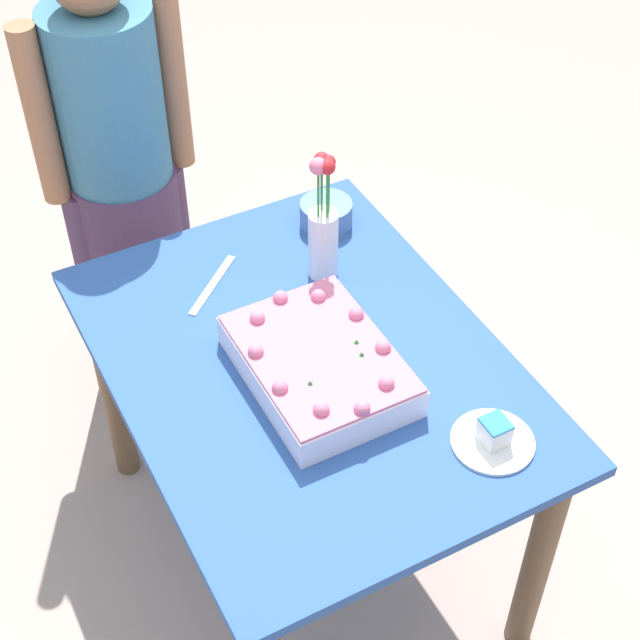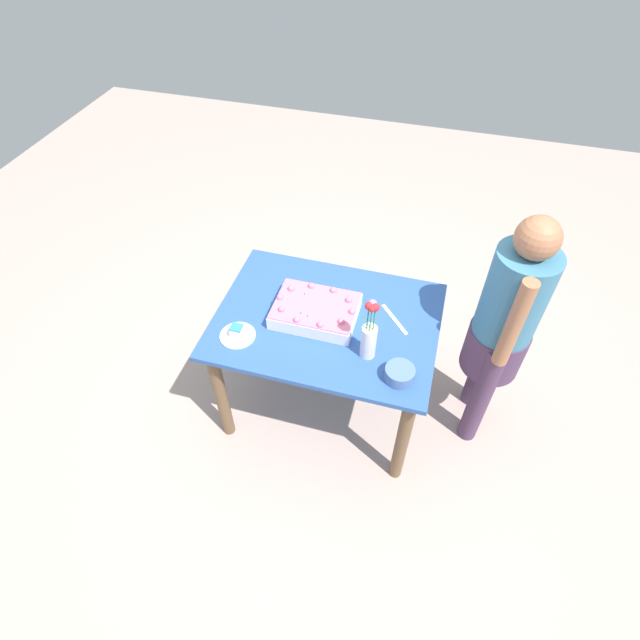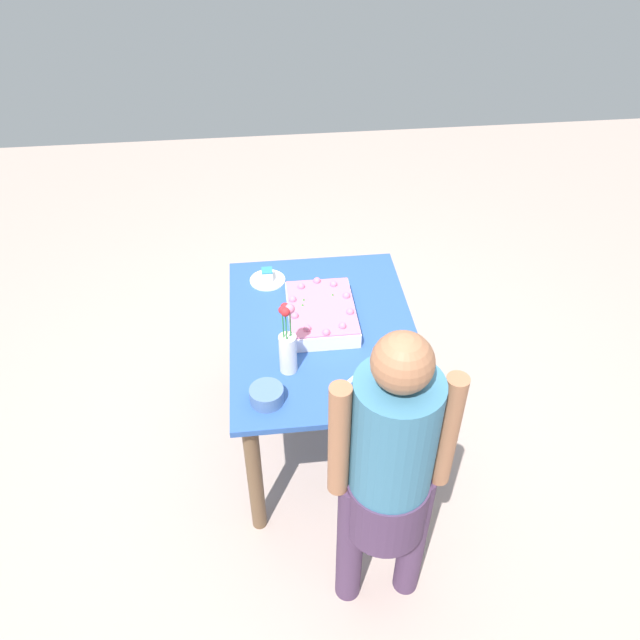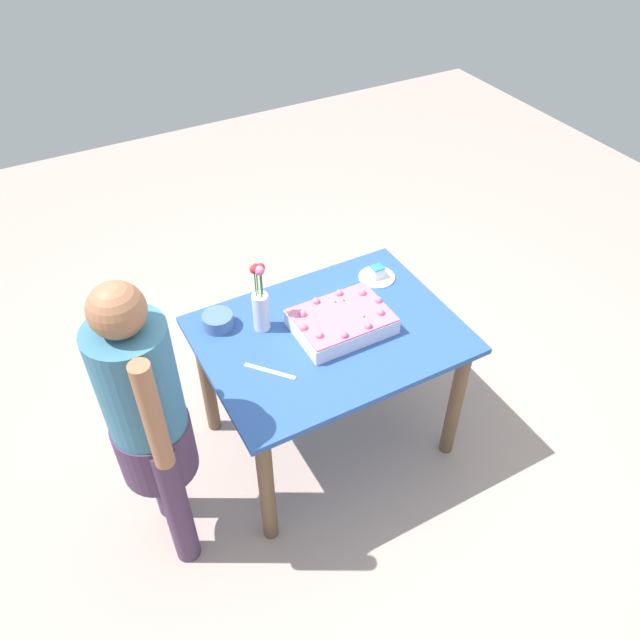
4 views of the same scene
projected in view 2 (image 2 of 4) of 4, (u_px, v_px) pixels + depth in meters
ground_plane at (326, 401)px, 3.21m from camera, size 8.00×8.00×0.00m
dining_table at (327, 336)px, 2.75m from camera, size 1.18×0.88×0.78m
sheet_cake at (315, 311)px, 2.62m from camera, size 0.44×0.32×0.11m
serving_plate_with_slice at (237, 333)px, 2.55m from camera, size 0.18×0.18×0.07m
cake_knife at (394, 319)px, 2.64m from camera, size 0.17×0.19×0.00m
flower_vase at (369, 336)px, 2.38m from camera, size 0.08×0.08×0.36m
fruit_bowl at (400, 374)px, 2.35m from camera, size 0.14×0.14×0.07m
person_standing at (504, 323)px, 2.52m from camera, size 0.31×0.45×1.49m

